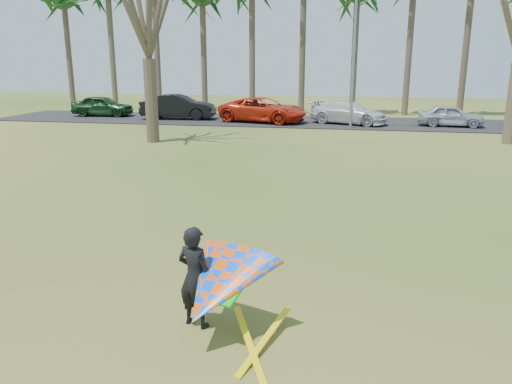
% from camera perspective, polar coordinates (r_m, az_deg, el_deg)
% --- Properties ---
extents(ground, '(100.00, 100.00, 0.00)m').
position_cam_1_polar(ground, '(10.38, -2.15, -8.69)').
color(ground, '#214B10').
rests_on(ground, ground).
extents(parking_strip, '(46.00, 7.00, 0.06)m').
position_cam_1_polar(parking_strip, '(34.57, 7.43, 7.94)').
color(parking_strip, black).
rests_on(parking_strip, ground).
extents(bare_tree_left, '(6.60, 6.60, 9.70)m').
position_cam_1_polar(bare_tree_left, '(26.45, -12.47, 20.58)').
color(bare_tree_left, '#47382B').
rests_on(bare_tree_left, ground).
extents(streetlight, '(2.28, 0.18, 8.00)m').
position_cam_1_polar(streetlight, '(31.25, 11.41, 15.21)').
color(streetlight, gray).
rests_on(streetlight, ground).
extents(car_0, '(4.58, 2.15, 1.51)m').
position_cam_1_polar(car_0, '(39.32, -17.13, 9.40)').
color(car_0, '#163819').
rests_on(car_0, parking_strip).
extents(car_1, '(5.34, 2.25, 1.72)m').
position_cam_1_polar(car_1, '(36.16, -8.88, 9.61)').
color(car_1, black).
rests_on(car_1, parking_strip).
extents(car_2, '(6.36, 4.05, 1.63)m').
position_cam_1_polar(car_2, '(33.97, 0.82, 9.38)').
color(car_2, red).
rests_on(car_2, parking_strip).
extents(car_3, '(5.45, 3.66, 1.47)m').
position_cam_1_polar(car_3, '(33.54, 10.53, 8.92)').
color(car_3, silver).
rests_on(car_3, parking_strip).
extents(car_4, '(4.07, 1.92, 1.34)m').
position_cam_1_polar(car_4, '(34.00, 21.38, 8.13)').
color(car_4, '#A3A8B1').
rests_on(car_4, parking_strip).
extents(kite_flyer, '(2.13, 2.39, 2.02)m').
position_cam_1_polar(kite_flyer, '(7.72, -4.61, -10.51)').
color(kite_flyer, black).
rests_on(kite_flyer, ground).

